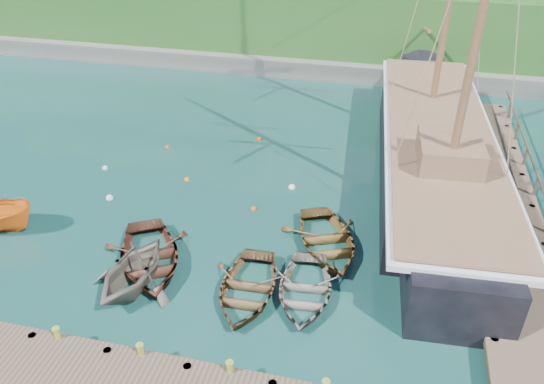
{
  "coord_description": "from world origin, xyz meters",
  "views": [
    {
      "loc": [
        5.79,
        -15.43,
        14.21
      ],
      "look_at": [
        1.37,
        3.24,
        2.0
      ],
      "focal_mm": 35.0,
      "sensor_mm": 36.0,
      "label": 1
    }
  ],
  "objects_px": {
    "rowboat_0": "(150,265)",
    "rowboat_3": "(304,297)",
    "rowboat_4": "(326,248)",
    "schooner": "(435,158)",
    "rowboat_2": "(247,295)",
    "cabin_boat_white": "(471,286)",
    "rowboat_1": "(135,287)"
  },
  "relations": [
    {
      "from": "rowboat_1",
      "to": "schooner",
      "type": "height_order",
      "value": "schooner"
    },
    {
      "from": "rowboat_1",
      "to": "rowboat_4",
      "type": "relative_size",
      "value": 0.84
    },
    {
      "from": "rowboat_2",
      "to": "rowboat_3",
      "type": "xyz_separation_m",
      "value": [
        2.14,
        0.43,
        0.0
      ]
    },
    {
      "from": "rowboat_1",
      "to": "rowboat_4",
      "type": "xyz_separation_m",
      "value": [
        6.89,
        4.16,
        0.0
      ]
    },
    {
      "from": "rowboat_4",
      "to": "cabin_boat_white",
      "type": "xyz_separation_m",
      "value": [
        5.85,
        -1.09,
        0.0
      ]
    },
    {
      "from": "rowboat_0",
      "to": "schooner",
      "type": "height_order",
      "value": "schooner"
    },
    {
      "from": "rowboat_2",
      "to": "schooner",
      "type": "relative_size",
      "value": 0.15
    },
    {
      "from": "rowboat_4",
      "to": "schooner",
      "type": "distance_m",
      "value": 8.39
    },
    {
      "from": "rowboat_0",
      "to": "rowboat_4",
      "type": "relative_size",
      "value": 1.06
    },
    {
      "from": "rowboat_2",
      "to": "rowboat_4",
      "type": "distance_m",
      "value": 4.39
    },
    {
      "from": "rowboat_4",
      "to": "rowboat_0",
      "type": "bearing_deg",
      "value": 179.22
    },
    {
      "from": "rowboat_1",
      "to": "rowboat_3",
      "type": "distance_m",
      "value": 6.58
    },
    {
      "from": "rowboat_2",
      "to": "cabin_boat_white",
      "type": "xyz_separation_m",
      "value": [
        8.38,
        2.5,
        0.0
      ]
    },
    {
      "from": "rowboat_4",
      "to": "cabin_boat_white",
      "type": "bearing_deg",
      "value": -33.53
    },
    {
      "from": "rowboat_4",
      "to": "schooner",
      "type": "height_order",
      "value": "schooner"
    },
    {
      "from": "rowboat_2",
      "to": "cabin_boat_white",
      "type": "relative_size",
      "value": 0.85
    },
    {
      "from": "cabin_boat_white",
      "to": "schooner",
      "type": "xyz_separation_m",
      "value": [
        -1.38,
        8.08,
        1.19
      ]
    },
    {
      "from": "rowboat_4",
      "to": "rowboat_1",
      "type": "bearing_deg",
      "value": -171.92
    },
    {
      "from": "rowboat_3",
      "to": "rowboat_0",
      "type": "bearing_deg",
      "value": 172.32
    },
    {
      "from": "rowboat_3",
      "to": "schooner",
      "type": "relative_size",
      "value": 0.15
    },
    {
      "from": "rowboat_2",
      "to": "rowboat_0",
      "type": "bearing_deg",
      "value": 167.8
    },
    {
      "from": "rowboat_0",
      "to": "rowboat_3",
      "type": "relative_size",
      "value": 1.17
    },
    {
      "from": "rowboat_0",
      "to": "rowboat_4",
      "type": "height_order",
      "value": "rowboat_0"
    },
    {
      "from": "cabin_boat_white",
      "to": "rowboat_0",
      "type": "bearing_deg",
      "value": -178.12
    },
    {
      "from": "rowboat_0",
      "to": "rowboat_4",
      "type": "distance_m",
      "value": 7.42
    },
    {
      "from": "rowboat_0",
      "to": "rowboat_2",
      "type": "height_order",
      "value": "rowboat_0"
    },
    {
      "from": "rowboat_0",
      "to": "cabin_boat_white",
      "type": "height_order",
      "value": "cabin_boat_white"
    },
    {
      "from": "cabin_boat_white",
      "to": "schooner",
      "type": "height_order",
      "value": "schooner"
    },
    {
      "from": "rowboat_4",
      "to": "schooner",
      "type": "bearing_deg",
      "value": 34.4
    },
    {
      "from": "rowboat_1",
      "to": "rowboat_2",
      "type": "xyz_separation_m",
      "value": [
        4.36,
        0.57,
        0.0
      ]
    },
    {
      "from": "rowboat_3",
      "to": "schooner",
      "type": "xyz_separation_m",
      "value": [
        4.86,
        10.15,
        1.19
      ]
    },
    {
      "from": "rowboat_1",
      "to": "rowboat_2",
      "type": "relative_size",
      "value": 0.89
    }
  ]
}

